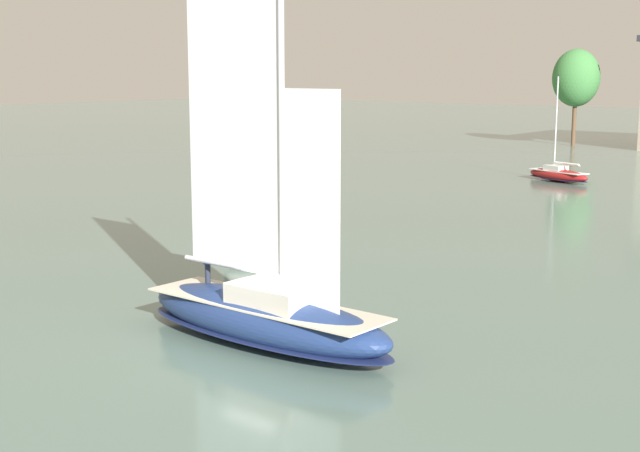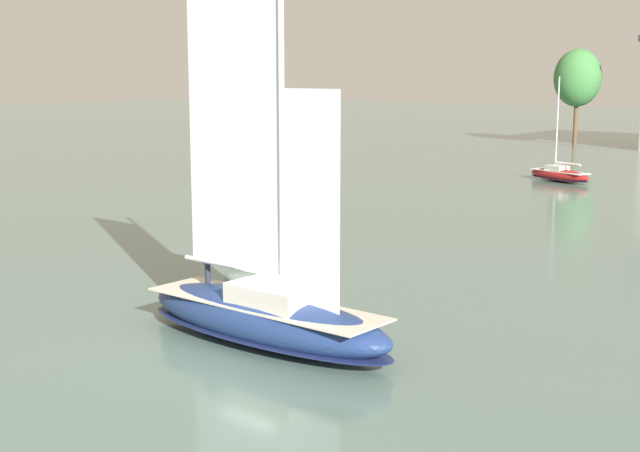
% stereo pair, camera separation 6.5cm
% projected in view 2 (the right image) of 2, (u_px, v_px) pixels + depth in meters
% --- Properties ---
extents(ground_plane, '(400.00, 400.00, 0.00)m').
position_uv_depth(ground_plane, '(265.00, 343.00, 30.52)').
color(ground_plane, slate).
extents(tree_shore_left, '(5.73, 5.73, 11.79)m').
position_uv_depth(tree_shore_left, '(578.00, 78.00, 108.70)').
color(tree_shore_left, brown).
rests_on(tree_shore_left, ground).
extents(sailboat_main, '(10.65, 3.08, 14.59)m').
position_uv_depth(sailboat_main, '(265.00, 311.00, 30.31)').
color(sailboat_main, navy).
rests_on(sailboat_main, ground).
extents(sailboat_moored_mid_channel, '(6.55, 3.77, 8.70)m').
position_uv_depth(sailboat_moored_mid_channel, '(559.00, 174.00, 74.73)').
color(sailboat_moored_mid_channel, maroon).
rests_on(sailboat_moored_mid_channel, ground).
extents(motor_tender, '(3.46, 2.54, 1.24)m').
position_uv_depth(motor_tender, '(257.00, 258.00, 42.40)').
color(motor_tender, silver).
rests_on(motor_tender, ground).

